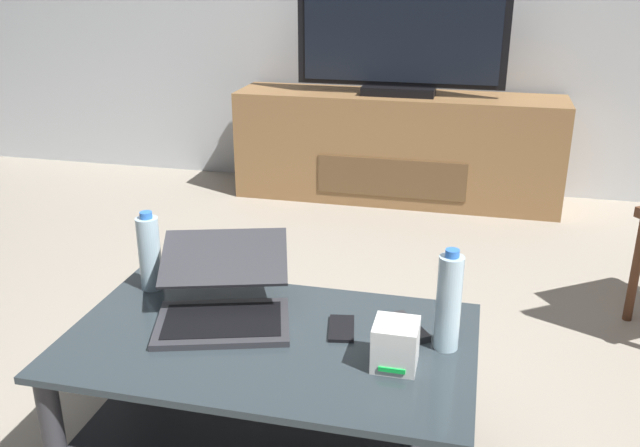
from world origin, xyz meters
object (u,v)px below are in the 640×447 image
at_px(television, 401,46).
at_px(water_bottle_far, 150,253).
at_px(media_cabinet, 397,147).
at_px(water_bottle_near, 449,302).
at_px(laptop, 224,295).
at_px(router_box, 395,345).
at_px(coffee_table, 270,376).
at_px(tv_remote, 410,327).
at_px(cell_phone, 342,328).

distance_m(television, water_bottle_far, 2.27).
relative_size(media_cabinet, water_bottle_near, 6.70).
height_order(media_cabinet, laptop, media_cabinet).
relative_size(laptop, router_box, 4.20).
relative_size(router_box, water_bottle_near, 0.42).
height_order(router_box, water_bottle_far, water_bottle_far).
height_order(media_cabinet, router_box, media_cabinet).
bearing_deg(water_bottle_far, coffee_table, -24.85).
bearing_deg(laptop, water_bottle_near, -2.89).
relative_size(coffee_table, tv_remote, 7.02).
relative_size(water_bottle_near, cell_phone, 2.03).
distance_m(laptop, water_bottle_near, 0.65).
xyz_separation_m(router_box, water_bottle_near, (0.12, 0.12, 0.08)).
relative_size(media_cabinet, tv_remote, 11.92).
xyz_separation_m(coffee_table, router_box, (0.35, -0.06, 0.18)).
bearing_deg(water_bottle_near, television, 100.57).
bearing_deg(water_bottle_far, media_cabinet, 77.38).
distance_m(coffee_table, water_bottle_far, 0.55).
relative_size(television, tv_remote, 7.41).
bearing_deg(television, media_cabinet, 90.00).
xyz_separation_m(laptop, water_bottle_far, (-0.28, 0.11, 0.06)).
xyz_separation_m(coffee_table, water_bottle_far, (-0.45, 0.21, 0.25)).
distance_m(television, router_box, 2.50).
relative_size(water_bottle_far, tv_remote, 1.59).
xyz_separation_m(water_bottle_near, water_bottle_far, (-0.93, 0.15, -0.02)).
relative_size(television, laptop, 2.34).
xyz_separation_m(laptop, tv_remote, (0.54, 0.03, -0.05)).
bearing_deg(router_box, coffee_table, 171.05).
bearing_deg(router_box, television, 97.30).
distance_m(router_box, water_bottle_near, 0.18).
height_order(television, water_bottle_near, television).
xyz_separation_m(media_cabinet, water_bottle_far, (-0.49, -2.20, 0.20)).
distance_m(laptop, water_bottle_far, 0.31).
relative_size(media_cabinet, laptop, 3.76).
distance_m(laptop, router_box, 0.54).
height_order(laptop, cell_phone, laptop).
bearing_deg(media_cabinet, cell_phone, -86.45).
bearing_deg(television, coffee_table, -91.00).
relative_size(media_cabinet, television, 1.61).
relative_size(water_bottle_near, water_bottle_far, 1.12).
xyz_separation_m(coffee_table, television, (0.04, 2.39, 0.64)).
height_order(media_cabinet, cell_phone, media_cabinet).
relative_size(water_bottle_far, cell_phone, 1.82).
distance_m(router_box, water_bottle_far, 0.85).
distance_m(coffee_table, cell_phone, 0.24).
height_order(coffee_table, laptop, laptop).
bearing_deg(laptop, water_bottle_far, 158.16).
distance_m(television, water_bottle_near, 2.39).
height_order(media_cabinet, water_bottle_far, water_bottle_far).
xyz_separation_m(laptop, router_box, (0.52, -0.15, -0.00)).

